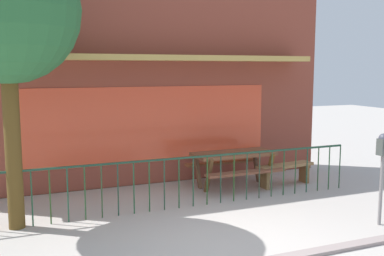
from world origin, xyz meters
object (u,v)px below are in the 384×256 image
parking_meter_near (383,155)px  picnic_table_left (234,160)px  patio_bench (285,170)px  street_tree (6,11)px

parking_meter_near → picnic_table_left: bearing=110.2°
patio_bench → street_tree: size_ratio=0.31×
street_tree → patio_bench: bearing=6.5°
patio_bench → street_tree: (-5.61, -0.64, 3.12)m
picnic_table_left → parking_meter_near: size_ratio=1.18×
picnic_table_left → street_tree: (-4.48, -0.96, 2.86)m
patio_bench → parking_meter_near: 2.89m
parking_meter_near → patio_bench: bearing=90.2°
picnic_table_left → patio_bench: (1.13, -0.32, -0.26)m
patio_bench → street_tree: street_tree is taller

